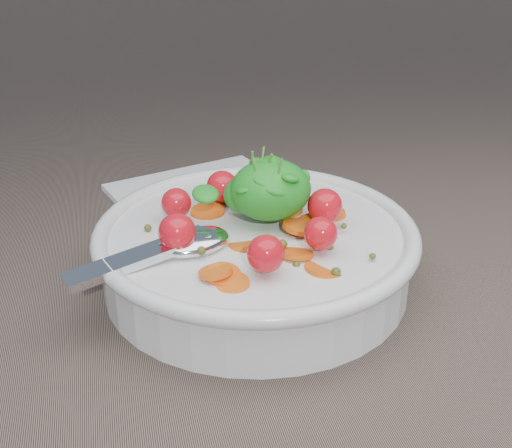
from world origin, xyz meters
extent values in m
plane|color=brown|center=(0.00, 0.00, 0.00)|extent=(6.00, 6.00, 0.00)
cylinder|color=silver|center=(0.01, 0.01, 0.02)|extent=(0.23, 0.23, 0.04)
torus|color=silver|center=(0.01, 0.01, 0.04)|extent=(0.24, 0.24, 0.01)
cylinder|color=silver|center=(0.01, 0.01, 0.00)|extent=(0.12, 0.12, 0.01)
cylinder|color=brown|center=(0.01, 0.01, 0.02)|extent=(0.21, 0.21, 0.03)
cylinder|color=orange|center=(0.04, 0.04, 0.05)|extent=(0.03, 0.03, 0.01)
cylinder|color=orange|center=(0.05, -0.05, 0.04)|extent=(0.03, 0.03, 0.01)
cylinder|color=orange|center=(0.05, 0.04, 0.04)|extent=(0.03, 0.03, 0.01)
cylinder|color=orange|center=(0.03, -0.03, 0.05)|extent=(0.03, 0.03, 0.01)
cylinder|color=orange|center=(0.04, 0.00, 0.05)|extent=(0.03, 0.03, 0.01)
cylinder|color=orange|center=(-0.02, 0.05, 0.04)|extent=(0.03, 0.03, 0.01)
cylinder|color=orange|center=(-0.02, 0.01, 0.04)|extent=(0.03, 0.03, 0.01)
cylinder|color=orange|center=(-0.02, -0.05, 0.05)|extent=(0.03, 0.03, 0.01)
cylinder|color=orange|center=(0.08, 0.03, 0.04)|extent=(0.03, 0.03, 0.01)
cylinder|color=orange|center=(0.01, 0.07, 0.05)|extent=(0.04, 0.04, 0.01)
cylinder|color=orange|center=(0.00, 0.08, 0.04)|extent=(0.04, 0.04, 0.01)
cylinder|color=orange|center=(0.06, 0.01, 0.05)|extent=(0.04, 0.04, 0.01)
cylinder|color=orange|center=(0.00, 0.00, 0.04)|extent=(0.04, 0.04, 0.01)
cylinder|color=orange|center=(0.02, -0.01, 0.04)|extent=(0.03, 0.03, 0.01)
cylinder|color=orange|center=(-0.03, -0.04, 0.05)|extent=(0.03, 0.03, 0.01)
cylinder|color=orange|center=(0.06, -0.02, 0.04)|extent=(0.04, 0.04, 0.02)
cylinder|color=orange|center=(-0.02, -0.06, 0.04)|extent=(0.02, 0.02, 0.01)
sphere|color=#464D19|center=(0.05, -0.06, 0.05)|extent=(0.01, 0.01, 0.01)
sphere|color=#464D19|center=(0.00, 0.09, 0.05)|extent=(0.01, 0.01, 0.01)
sphere|color=#464D19|center=(-0.03, -0.01, 0.04)|extent=(0.01, 0.01, 0.01)
sphere|color=#464D19|center=(0.09, 0.06, 0.04)|extent=(0.00, 0.00, 0.00)
sphere|color=#464D19|center=(-0.03, -0.02, 0.05)|extent=(0.01, 0.01, 0.01)
sphere|color=#464D19|center=(0.04, 0.00, 0.04)|extent=(0.01, 0.01, 0.01)
sphere|color=#464D19|center=(0.01, -0.04, 0.05)|extent=(0.01, 0.01, 0.01)
sphere|color=#464D19|center=(0.05, 0.07, 0.04)|extent=(0.01, 0.01, 0.01)
sphere|color=#464D19|center=(0.06, -0.02, 0.05)|extent=(0.01, 0.01, 0.01)
sphere|color=#464D19|center=(0.00, 0.08, 0.04)|extent=(0.01, 0.01, 0.01)
sphere|color=#464D19|center=(0.05, 0.10, 0.05)|extent=(0.01, 0.01, 0.01)
sphere|color=#464D19|center=(0.08, 0.00, 0.05)|extent=(0.00, 0.00, 0.00)
sphere|color=#464D19|center=(0.03, -0.04, 0.04)|extent=(0.01, 0.01, 0.01)
sphere|color=#464D19|center=(-0.06, 0.03, 0.05)|extent=(0.01, 0.01, 0.01)
sphere|color=#464D19|center=(0.03, -0.02, 0.05)|extent=(0.01, 0.01, 0.01)
sphere|color=#464D19|center=(0.07, 0.03, 0.04)|extent=(0.01, 0.01, 0.01)
sphere|color=#464D19|center=(0.08, -0.05, 0.05)|extent=(0.00, 0.00, 0.00)
sphere|color=#464D19|center=(0.08, 0.04, 0.05)|extent=(0.01, 0.01, 0.01)
sphere|color=red|center=(0.07, 0.01, 0.06)|extent=(0.03, 0.03, 0.03)
sphere|color=red|center=(0.04, 0.06, 0.06)|extent=(0.02, 0.02, 0.02)
sphere|color=red|center=(0.00, 0.07, 0.06)|extent=(0.03, 0.03, 0.03)
sphere|color=red|center=(-0.04, 0.04, 0.06)|extent=(0.02, 0.02, 0.02)
sphere|color=red|center=(-0.05, -0.01, 0.06)|extent=(0.03, 0.03, 0.03)
sphere|color=red|center=(0.00, -0.05, 0.06)|extent=(0.03, 0.03, 0.03)
sphere|color=red|center=(0.05, -0.03, 0.06)|extent=(0.02, 0.02, 0.02)
ellipsoid|color=green|center=(0.03, 0.02, 0.07)|extent=(0.06, 0.05, 0.05)
ellipsoid|color=green|center=(0.01, 0.03, 0.07)|extent=(0.04, 0.04, 0.03)
ellipsoid|color=green|center=(0.02, 0.03, 0.07)|extent=(0.02, 0.02, 0.02)
ellipsoid|color=green|center=(0.01, 0.03, 0.07)|extent=(0.02, 0.02, 0.01)
ellipsoid|color=green|center=(0.03, 0.02, 0.07)|extent=(0.02, 0.03, 0.02)
ellipsoid|color=green|center=(0.03, 0.02, 0.09)|extent=(0.02, 0.02, 0.01)
ellipsoid|color=green|center=(0.05, 0.03, 0.08)|extent=(0.02, 0.02, 0.02)
ellipsoid|color=green|center=(0.02, 0.02, 0.07)|extent=(0.02, 0.02, 0.01)
ellipsoid|color=green|center=(0.02, 0.01, 0.08)|extent=(0.02, 0.02, 0.02)
ellipsoid|color=green|center=(0.03, 0.01, 0.08)|extent=(0.03, 0.02, 0.02)
ellipsoid|color=green|center=(0.03, 0.02, 0.08)|extent=(0.02, 0.02, 0.01)
ellipsoid|color=green|center=(0.04, 0.05, 0.07)|extent=(0.02, 0.02, 0.02)
ellipsoid|color=green|center=(0.03, 0.02, 0.08)|extent=(0.02, 0.02, 0.01)
ellipsoid|color=green|center=(0.02, 0.01, 0.08)|extent=(0.02, 0.02, 0.01)
ellipsoid|color=green|center=(0.04, 0.02, 0.08)|extent=(0.02, 0.02, 0.01)
ellipsoid|color=green|center=(0.01, 0.02, 0.07)|extent=(0.02, 0.02, 0.01)
ellipsoid|color=green|center=(-0.02, 0.03, 0.07)|extent=(0.03, 0.03, 0.02)
ellipsoid|color=green|center=(0.03, 0.03, 0.09)|extent=(0.02, 0.02, 0.02)
ellipsoid|color=green|center=(0.03, 0.04, 0.09)|extent=(0.02, 0.02, 0.01)
ellipsoid|color=green|center=(0.03, 0.03, 0.08)|extent=(0.03, 0.03, 0.02)
ellipsoid|color=green|center=(0.02, 0.03, 0.09)|extent=(0.03, 0.03, 0.02)
ellipsoid|color=green|center=(0.03, 0.02, 0.08)|extent=(0.03, 0.03, 0.02)
ellipsoid|color=green|center=(0.02, 0.03, 0.08)|extent=(0.02, 0.02, 0.02)
ellipsoid|color=green|center=(0.01, 0.01, 0.08)|extent=(0.02, 0.02, 0.01)
ellipsoid|color=green|center=(0.03, 0.01, 0.07)|extent=(0.02, 0.03, 0.03)
ellipsoid|color=green|center=(0.04, 0.01, 0.09)|extent=(0.02, 0.02, 0.01)
cylinder|color=#4C8C33|center=(0.02, 0.03, 0.08)|extent=(0.01, 0.01, 0.04)
cylinder|color=#4C8C33|center=(0.01, 0.03, 0.08)|extent=(0.00, 0.01, 0.04)
cylinder|color=#4C8C33|center=(0.02, 0.03, 0.08)|extent=(0.01, 0.01, 0.04)
cylinder|color=#4C8C33|center=(0.02, 0.01, 0.08)|extent=(0.01, 0.01, 0.04)
cylinder|color=#4C8C33|center=(0.03, 0.01, 0.08)|extent=(0.01, 0.01, 0.04)
ellipsoid|color=silver|center=(-0.03, 0.00, 0.05)|extent=(0.06, 0.05, 0.02)
cube|color=silver|center=(-0.07, -0.02, 0.05)|extent=(0.10, 0.05, 0.02)
cylinder|color=silver|center=(-0.05, -0.01, 0.05)|extent=(0.02, 0.01, 0.01)
cube|color=white|center=(0.00, 0.18, 0.00)|extent=(0.20, 0.19, 0.01)
camera|label=1|loc=(-0.09, -0.40, 0.26)|focal=45.00mm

